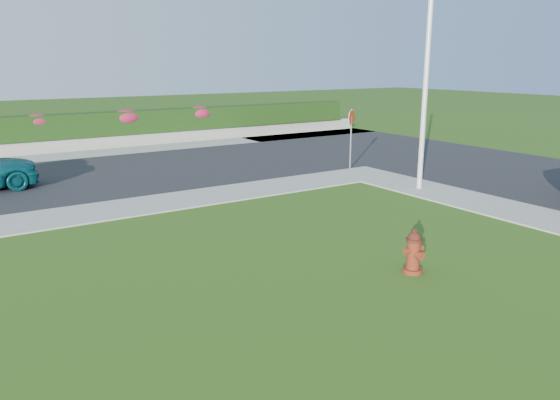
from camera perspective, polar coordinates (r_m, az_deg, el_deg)
ground at (r=9.43m, az=13.26°, el=-11.26°), size 120.00×120.00×0.00m
curb_corner at (r=20.27m, az=8.68°, el=2.73°), size 2.00×2.00×0.04m
sidewalk_beyond at (r=25.64m, az=-20.88°, el=4.35°), size 34.00×2.00×0.04m
retaining_wall at (r=27.05m, az=-21.64°, el=5.36°), size 34.00×0.40×0.60m
hedge at (r=27.05m, az=-21.85°, el=7.16°), size 32.00×0.90×1.10m
fire_hydrant at (r=10.91m, az=13.80°, el=-5.32°), size 0.46×0.43×0.89m
utility_pole at (r=17.81m, az=14.95°, el=11.29°), size 0.16×0.16×6.47m
stop_sign at (r=20.78m, az=7.46°, el=7.72°), size 0.56×0.31×2.31m
flower_clump_d at (r=26.74m, az=-23.99°, el=7.55°), size 1.22×0.78×0.61m
flower_clump_e at (r=27.67m, az=-15.73°, el=8.32°), size 1.45×0.94×0.73m
flower_clump_f at (r=29.07m, az=-8.38°, el=8.98°), size 1.40×0.90×0.70m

